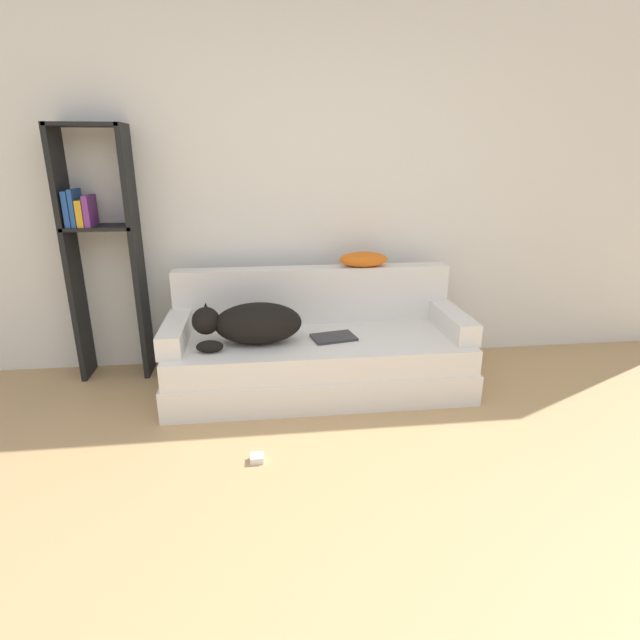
{
  "coord_description": "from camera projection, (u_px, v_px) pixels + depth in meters",
  "views": [
    {
      "loc": [
        -0.22,
        -1.19,
        1.57
      ],
      "look_at": [
        0.15,
        1.87,
        0.53
      ],
      "focal_mm": 28.0,
      "sensor_mm": 36.0,
      "label": 1
    }
  ],
  "objects": [
    {
      "name": "wall_back",
      "position": [
        288.0,
        184.0,
        3.63
      ],
      "size": [
        7.3,
        0.06,
        2.7
      ],
      "color": "silver",
      "rests_on": "ground_plane"
    },
    {
      "name": "couch",
      "position": [
        318.0,
        363.0,
        3.45
      ],
      "size": [
        2.03,
        0.83,
        0.38
      ],
      "color": "silver",
      "rests_on": "ground_plane"
    },
    {
      "name": "couch_backrest",
      "position": [
        313.0,
        294.0,
        3.65
      ],
      "size": [
        1.99,
        0.15,
        0.4
      ],
      "color": "silver",
      "rests_on": "couch"
    },
    {
      "name": "couch_arm_left",
      "position": [
        176.0,
        332.0,
        3.26
      ],
      "size": [
        0.15,
        0.64,
        0.14
      ],
      "color": "silver",
      "rests_on": "couch"
    },
    {
      "name": "couch_arm_right",
      "position": [
        452.0,
        321.0,
        3.47
      ],
      "size": [
        0.15,
        0.64,
        0.14
      ],
      "color": "silver",
      "rests_on": "couch"
    },
    {
      "name": "dog",
      "position": [
        251.0,
        323.0,
        3.22
      ],
      "size": [
        0.7,
        0.31,
        0.28
      ],
      "color": "black",
      "rests_on": "couch"
    },
    {
      "name": "laptop",
      "position": [
        334.0,
        337.0,
        3.35
      ],
      "size": [
        0.32,
        0.24,
        0.02
      ],
      "rotation": [
        0.0,
        0.0,
        0.2
      ],
      "color": "#2D2D30",
      "rests_on": "couch"
    },
    {
      "name": "throw_pillow",
      "position": [
        363.0,
        259.0,
        3.6
      ],
      "size": [
        0.35,
        0.21,
        0.1
      ],
      "color": "orange",
      "rests_on": "couch_backrest"
    },
    {
      "name": "bookshelf",
      "position": [
        100.0,
        242.0,
        3.43
      ],
      "size": [
        0.48,
        0.26,
        1.75
      ],
      "color": "black",
      "rests_on": "ground_plane"
    },
    {
      "name": "power_adapter",
      "position": [
        257.0,
        458.0,
        2.67
      ],
      "size": [
        0.07,
        0.07,
        0.04
      ],
      "color": "white",
      "rests_on": "ground_plane"
    }
  ]
}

